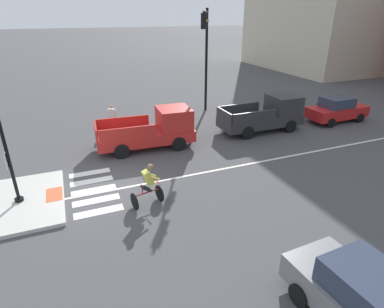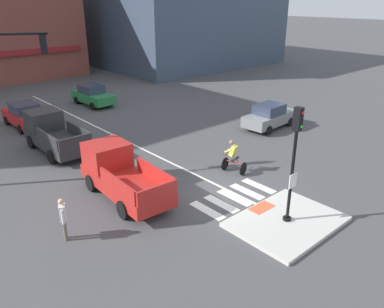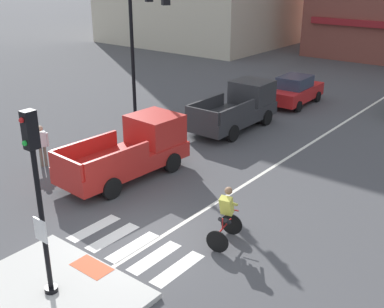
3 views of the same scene
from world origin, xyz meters
The scene contains 16 objects.
ground_plane centered at (0.00, 0.00, 0.00)m, with size 300.00×300.00×0.00m, color #474749.
traffic_island centered at (0.00, -3.34, 0.07)m, with size 4.24×3.18×0.15m, color beige.
tactile_pad_front centered at (0.00, -2.10, 0.15)m, with size 1.10×0.60×0.01m, color #DB5B38.
signal_pole centered at (0.00, -3.35, 2.87)m, with size 0.44×0.38×4.51m.
crosswalk_stripe_a centered at (-1.66, -0.60, 0.00)m, with size 0.44×1.80×0.01m, color silver.
crosswalk_stripe_b centered at (-0.83, -0.60, 0.00)m, with size 0.44×1.80×0.01m, color silver.
crosswalk_stripe_c centered at (0.00, -0.60, 0.00)m, with size 0.44×1.80×0.01m, color silver.
crosswalk_stripe_d centered at (0.83, -0.60, 0.00)m, with size 0.44×1.80×0.01m, color silver.
crosswalk_stripe_e centered at (1.66, -0.60, 0.00)m, with size 0.44×1.80×0.01m, color silver.
lane_centre_line centered at (0.27, 10.00, 0.00)m, with size 0.14×28.00×0.01m, color silver.
traffic_light_mast centered at (-7.62, 7.83, 4.83)m, with size 4.50×2.38×6.99m.
car_red_westbound_distant centered at (-3.27, 15.52, 0.81)m, with size 1.93×4.15×1.64m.
pickup_truck_charcoal_westbound_far centered at (-3.54, 10.21, 0.98)m, with size 2.08×5.11×2.08m.
pickup_truck_red_westbound_near centered at (-3.53, 3.03, 0.98)m, with size 2.26×5.20×2.08m.
cyclist centered at (1.88, 1.26, 0.87)m, with size 0.87×1.20×1.68m.
pedestrian_at_curb_left centered at (-6.89, 1.34, 0.98)m, with size 0.35×0.51×1.67m.
Camera 3 is at (8.47, -8.58, 7.47)m, focal length 44.55 mm.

